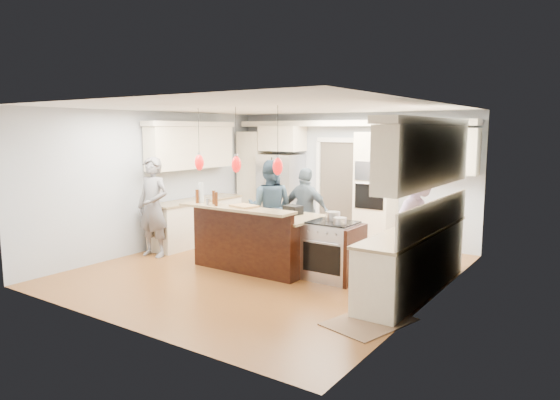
% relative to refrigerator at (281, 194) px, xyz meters
% --- Properties ---
extents(ground_plane, '(6.00, 6.00, 0.00)m').
position_rel_refrigerator_xyz_m(ground_plane, '(1.55, -2.64, -0.90)').
color(ground_plane, '#945A28').
rests_on(ground_plane, ground).
extents(room_shell, '(5.54, 6.04, 2.72)m').
position_rel_refrigerator_xyz_m(room_shell, '(1.55, -2.64, 0.92)').
color(room_shell, '#B2BCC6').
rests_on(room_shell, ground).
extents(refrigerator, '(0.90, 0.70, 1.80)m').
position_rel_refrigerator_xyz_m(refrigerator, '(0.00, 0.00, 0.00)').
color(refrigerator, '#B7B7BC').
rests_on(refrigerator, ground).
extents(oven_column, '(0.72, 0.69, 2.30)m').
position_rel_refrigerator_xyz_m(oven_column, '(2.30, 0.03, 0.25)').
color(oven_column, '#F5ECC7').
rests_on(oven_column, ground).
extents(back_upper_cabinets, '(5.30, 0.61, 2.54)m').
position_rel_refrigerator_xyz_m(back_upper_cabinets, '(0.80, 0.12, 0.77)').
color(back_upper_cabinets, '#F5ECC7').
rests_on(back_upper_cabinets, ground).
extents(right_counter_run, '(0.64, 3.10, 2.51)m').
position_rel_refrigerator_xyz_m(right_counter_run, '(3.99, -2.34, 0.16)').
color(right_counter_run, '#F5ECC7').
rests_on(right_counter_run, ground).
extents(left_cabinets, '(0.64, 2.30, 2.51)m').
position_rel_refrigerator_xyz_m(left_cabinets, '(-0.89, -1.84, 0.16)').
color(left_cabinets, '#F5ECC7').
rests_on(left_cabinets, ground).
extents(kitchen_island, '(2.10, 1.46, 1.12)m').
position_rel_refrigerator_xyz_m(kitchen_island, '(1.30, -2.57, -0.42)').
color(kitchen_island, black).
rests_on(kitchen_island, ground).
extents(island_range, '(0.82, 0.71, 0.92)m').
position_rel_refrigerator_xyz_m(island_range, '(2.71, -2.49, -0.44)').
color(island_range, '#B7B7BC').
rests_on(island_range, ground).
extents(pendant_lights, '(1.75, 0.15, 1.03)m').
position_rel_refrigerator_xyz_m(pendant_lights, '(1.30, -3.15, 0.90)').
color(pendant_lights, black).
rests_on(pendant_lights, ground).
extents(person_bar_end, '(0.72, 0.51, 1.85)m').
position_rel_refrigerator_xyz_m(person_bar_end, '(-0.75, -3.09, 0.03)').
color(person_bar_end, slate).
rests_on(person_bar_end, ground).
extents(person_far_left, '(1.05, 0.94, 1.79)m').
position_rel_refrigerator_xyz_m(person_far_left, '(0.98, -1.79, -0.00)').
color(person_far_left, '#2A4053').
rests_on(person_far_left, ground).
extents(person_far_right, '(0.97, 0.40, 1.66)m').
position_rel_refrigerator_xyz_m(person_far_right, '(1.57, -1.46, -0.07)').
color(person_far_right, '#4D5E6B').
rests_on(person_far_right, ground).
extents(person_range_side, '(0.88, 1.27, 1.79)m').
position_rel_refrigerator_xyz_m(person_range_side, '(3.72, -1.54, -0.01)').
color(person_range_side, '#A990C1').
rests_on(person_range_side, ground).
extents(floor_rug, '(0.98, 1.22, 0.01)m').
position_rel_refrigerator_xyz_m(floor_rug, '(3.94, -3.83, -0.89)').
color(floor_rug, brown).
rests_on(floor_rug, ground).
extents(water_bottle, '(0.09, 0.09, 0.34)m').
position_rel_refrigerator_xyz_m(water_bottle, '(0.52, -3.14, 0.39)').
color(water_bottle, silver).
rests_on(water_bottle, kitchen_island).
extents(beer_bottle_a, '(0.06, 0.06, 0.23)m').
position_rel_refrigerator_xyz_m(beer_bottle_a, '(0.49, -3.21, 0.34)').
color(beer_bottle_a, '#4A220D').
rests_on(beer_bottle_a, kitchen_island).
extents(beer_bottle_b, '(0.07, 0.07, 0.23)m').
position_rel_refrigerator_xyz_m(beer_bottle_b, '(0.96, -3.26, 0.33)').
color(beer_bottle_b, '#4A220D').
rests_on(beer_bottle_b, kitchen_island).
extents(beer_bottle_c, '(0.07, 0.07, 0.23)m').
position_rel_refrigerator_xyz_m(beer_bottle_c, '(0.81, -3.15, 0.33)').
color(beer_bottle_c, '#4A220D').
rests_on(beer_bottle_c, kitchen_island).
extents(drink_can, '(0.06, 0.06, 0.11)m').
position_rel_refrigerator_xyz_m(drink_can, '(0.81, -3.29, 0.28)').
color(drink_can, '#B7B7BC').
rests_on(drink_can, kitchen_island).
extents(cutting_board, '(0.47, 0.38, 0.03)m').
position_rel_refrigerator_xyz_m(cutting_board, '(1.41, -3.11, 0.24)').
color(cutting_board, tan).
rests_on(cutting_board, kitchen_island).
extents(pot_large, '(0.23, 0.23, 0.14)m').
position_rel_refrigerator_xyz_m(pot_large, '(2.62, -2.37, 0.09)').
color(pot_large, '#B7B7BC').
rests_on(pot_large, island_range).
extents(pot_small, '(0.20, 0.20, 0.10)m').
position_rel_refrigerator_xyz_m(pot_small, '(2.87, -2.60, 0.07)').
color(pot_small, '#B7B7BC').
rests_on(pot_small, island_range).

